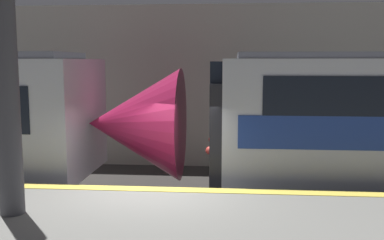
% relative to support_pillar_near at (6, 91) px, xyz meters
% --- Properties ---
extents(ground_plane, '(120.00, 120.00, 0.00)m').
position_rel_support_pillar_near_xyz_m(ground_plane, '(1.91, 1.64, -2.93)').
color(ground_plane, '#33302D').
extents(station_rear_barrier, '(50.00, 0.15, 5.15)m').
position_rel_support_pillar_near_xyz_m(station_rear_barrier, '(1.91, 7.78, -0.36)').
color(station_rear_barrier, '#B2AD9E').
rests_on(station_rear_barrier, ground).
extents(support_pillar_near, '(0.38, 0.38, 3.83)m').
position_rel_support_pillar_near_xyz_m(support_pillar_near, '(0.00, 0.00, 0.00)').
color(support_pillar_near, '#47474C').
rests_on(support_pillar_near, platform).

